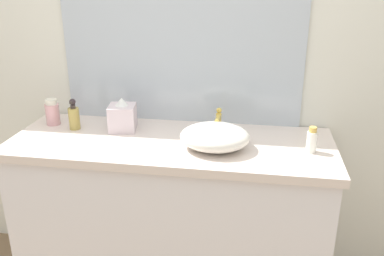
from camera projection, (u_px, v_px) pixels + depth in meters
The scene contains 9 objects.
bathroom_wall_rear at pixel (182, 50), 2.25m from camera, with size 6.00×0.06×2.60m, color silver.
vanity_counter at pixel (171, 218), 2.24m from camera, with size 1.62×0.60×0.91m.
wall_mirror_panel at pixel (180, 29), 2.17m from camera, with size 1.30×0.01×1.02m, color #B2BCC6.
sink_basin at pixel (215, 137), 1.97m from camera, with size 0.33×0.29×0.12m, color silver.
faucet at pixel (218, 121), 2.11m from camera, with size 0.03×0.13×0.14m.
soap_dispenser at pixel (74, 117), 2.20m from camera, with size 0.06×0.06×0.17m.
lotion_bottle at pixel (52, 113), 2.27m from camera, with size 0.08×0.08×0.14m.
perfume_bottle at pixel (312, 141), 1.93m from camera, with size 0.05×0.05×0.13m.
tissue_box at pixel (123, 116), 2.19m from camera, with size 0.16×0.16×0.18m.
Camera 1 is at (0.41, -1.49, 1.71)m, focal length 38.89 mm.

